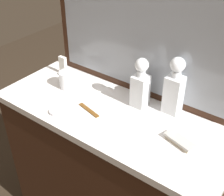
{
  "coord_description": "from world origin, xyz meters",
  "views": [
    {
      "loc": [
        0.7,
        -0.94,
        1.83
      ],
      "look_at": [
        0.0,
        0.0,
        1.03
      ],
      "focal_mm": 48.46,
      "sensor_mm": 36.0,
      "label": 1
    }
  ],
  "objects": [
    {
      "name": "dresser",
      "position": [
        0.0,
        0.0,
        0.48
      ],
      "size": [
        1.19,
        0.49,
        0.95
      ],
      "color": "#381E11",
      "rests_on": "ground_plane"
    },
    {
      "name": "crystal_decanter_rear",
      "position": [
        0.23,
        0.18,
        1.07
      ],
      "size": [
        0.08,
        0.08,
        0.29
      ],
      "color": "white",
      "rests_on": "dresser"
    },
    {
      "name": "dresser_mirror",
      "position": [
        0.0,
        0.23,
        1.27
      ],
      "size": [
        1.03,
        0.03,
        0.64
      ],
      "color": "#381E11",
      "rests_on": "dresser"
    },
    {
      "name": "napkin_holder",
      "position": [
        -0.45,
        0.13,
        1.0
      ],
      "size": [
        0.05,
        0.05,
        0.11
      ],
      "color": "black",
      "rests_on": "dresser"
    },
    {
      "name": "crystal_decanter_left",
      "position": [
        0.08,
        0.13,
        1.06
      ],
      "size": [
        0.07,
        0.07,
        0.26
      ],
      "color": "white",
      "rests_on": "dresser"
    },
    {
      "name": "silver_brush_left",
      "position": [
        0.36,
        -0.01,
        0.97
      ],
      "size": [
        0.15,
        0.09,
        0.02
      ],
      "color": "#B7A88C",
      "rests_on": "dresser"
    },
    {
      "name": "porcelain_dish",
      "position": [
        -0.21,
        -0.16,
        0.96
      ],
      "size": [
        0.07,
        0.07,
        0.01
      ],
      "color": "silver",
      "rests_on": "dresser"
    },
    {
      "name": "tortoiseshell_comb",
      "position": [
        -0.1,
        -0.06,
        0.96
      ],
      "size": [
        0.14,
        0.05,
        0.01
      ],
      "color": "brown",
      "rests_on": "dresser"
    },
    {
      "name": "crystal_tumbler_rear",
      "position": [
        -0.33,
        0.04,
        1.0
      ],
      "size": [
        0.08,
        0.08,
        0.09
      ],
      "color": "white",
      "rests_on": "dresser"
    }
  ]
}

